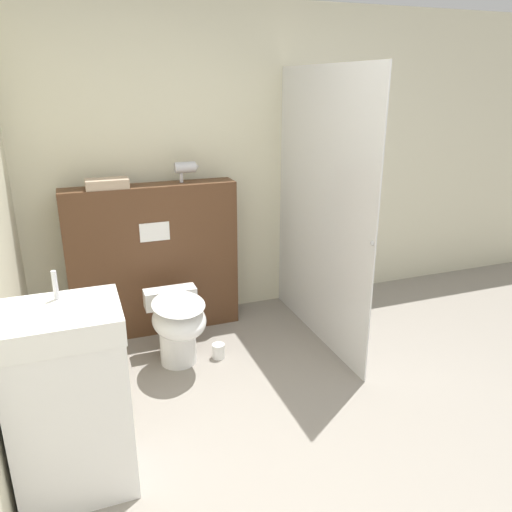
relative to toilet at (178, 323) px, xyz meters
The scene contains 9 objects.
ground_plane 1.47m from the toilet, 72.21° to the right, with size 12.00×12.00×0.00m, color gray.
wall_back 1.32m from the toilet, 62.25° to the left, with size 8.00×0.06×2.50m.
partition_panel 0.66m from the toilet, 94.00° to the left, with size 1.29×0.23×1.18m.
shower_glass 1.31m from the toilet, ahead, with size 0.04×1.46×2.01m.
toilet is the anchor object (origin of this frame).
sink_vanity 1.17m from the toilet, 127.15° to the right, with size 0.54×0.43×1.09m.
hair_drier 1.17m from the toilet, 68.33° to the left, with size 0.19×0.08×0.15m.
folded_towel 1.12m from the toilet, 120.46° to the left, with size 0.30×0.17×0.07m.
spare_toilet_roll 0.39m from the toilet, ahead, with size 0.09×0.09×0.11m.
Camera 1 is at (-1.02, -1.73, 1.89)m, focal length 35.00 mm.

